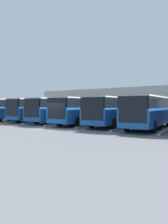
{
  "coord_description": "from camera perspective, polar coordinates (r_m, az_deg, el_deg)",
  "views": [
    {
      "loc": [
        -15.53,
        15.8,
        2.36
      ],
      "look_at": [
        -0.05,
        -5.29,
        1.47
      ],
      "focal_mm": 35.0,
      "sensor_mm": 36.0,
      "label": 1
    }
  ],
  "objects": [
    {
      "name": "station_building",
      "position": [
        41.74,
        14.44,
        2.31
      ],
      "size": [
        39.91,
        13.1,
        5.28
      ],
      "color": "#A8A399",
      "rests_on": "ground_plane"
    },
    {
      "name": "curb_divider_5",
      "position": [
        32.61,
        -15.6,
        -2.15
      ],
      "size": [
        0.84,
        6.51,
        0.15
      ],
      "primitive_type": "cube",
      "rotation": [
        0.0,
        0.0,
        0.09
      ],
      "color": "#9E9E99",
      "rests_on": "ground_plane"
    },
    {
      "name": "bus_5",
      "position": [
        32.02,
        -11.19,
        0.84
      ],
      "size": [
        3.56,
        10.83,
        3.15
      ],
      "rotation": [
        0.0,
        0.0,
        0.09
      ],
      "color": "#19519E",
      "rests_on": "ground_plane"
    },
    {
      "name": "curb_divider_3",
      "position": [
        26.36,
        -5.64,
        -3.04
      ],
      "size": [
        0.84,
        6.51,
        0.15
      ],
      "primitive_type": "cube",
      "rotation": [
        0.0,
        0.0,
        0.09
      ],
      "color": "#9E9E99",
      "rests_on": "ground_plane"
    },
    {
      "name": "bus_4",
      "position": [
        28.95,
        -6.24,
        0.75
      ],
      "size": [
        3.56,
        10.83,
        3.15
      ],
      "rotation": [
        0.0,
        0.0,
        0.09
      ],
      "color": "#19519E",
      "rests_on": "ground_plane"
    },
    {
      "name": "bus_3",
      "position": [
        26.21,
        -0.08,
        0.64
      ],
      "size": [
        3.56,
        10.83,
        3.15
      ],
      "rotation": [
        0.0,
        0.0,
        0.09
      ],
      "color": "#19519E",
      "rests_on": "ground_plane"
    },
    {
      "name": "ground_plane",
      "position": [
        22.28,
        -8.22,
        -4.16
      ],
      "size": [
        600.0,
        600.0,
        0.0
      ],
      "primitive_type": "plane",
      "color": "slate"
    },
    {
      "name": "curb_divider_4",
      "position": [
        29.35,
        -11.21,
        -2.56
      ],
      "size": [
        0.84,
        6.51,
        0.15
      ],
      "primitive_type": "cube",
      "rotation": [
        0.0,
        0.0,
        0.09
      ],
      "color": "#9E9E99",
      "rests_on": "ground_plane"
    },
    {
      "name": "curb_divider_2",
      "position": [
        24.16,
        2.07,
        -3.49
      ],
      "size": [
        0.84,
        6.51,
        0.15
      ],
      "primitive_type": "cube",
      "rotation": [
        0.0,
        0.0,
        0.09
      ],
      "color": "#9E9E99",
      "rests_on": "ground_plane"
    },
    {
      "name": "bus_6",
      "position": [
        35.0,
        -15.82,
        0.9
      ],
      "size": [
        3.56,
        10.83,
        3.15
      ],
      "rotation": [
        0.0,
        0.0,
        0.09
      ],
      "color": "#19519E",
      "rests_on": "ground_plane"
    },
    {
      "name": "bus_2",
      "position": [
        24.36,
        8.08,
        0.52
      ],
      "size": [
        3.56,
        10.83,
        3.15
      ],
      "rotation": [
        0.0,
        0.0,
        0.09
      ],
      "color": "#19519E",
      "rests_on": "ground_plane"
    },
    {
      "name": "curb_divider_0",
      "position": [
        20.72,
        20.82,
        -4.52
      ],
      "size": [
        0.84,
        6.51,
        0.15
      ],
      "primitive_type": "cube",
      "rotation": [
        0.0,
        0.0,
        0.09
      ],
      "color": "#9E9E99",
      "rests_on": "ground_plane"
    },
    {
      "name": "bus_1",
      "position": [
        22.43,
        16.79,
        0.34
      ],
      "size": [
        3.56,
        10.83,
        3.15
      ],
      "rotation": [
        0.0,
        0.0,
        0.09
      ],
      "color": "#19519E",
      "rests_on": "ground_plane"
    },
    {
      "name": "curb_divider_1",
      "position": [
        21.87,
        10.37,
        -4.09
      ],
      "size": [
        0.84,
        6.51,
        0.15
      ],
      "primitive_type": "cube",
      "rotation": [
        0.0,
        0.0,
        0.09
      ],
      "color": "#9E9E99",
      "rests_on": "ground_plane"
    }
  ]
}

